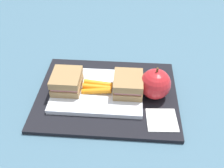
{
  "coord_description": "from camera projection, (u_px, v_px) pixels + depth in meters",
  "views": [
    {
      "loc": [
        0.05,
        -0.49,
        0.47
      ],
      "look_at": [
        0.01,
        0.0,
        0.04
      ],
      "focal_mm": 41.27,
      "sensor_mm": 36.0,
      "label": 1
    }
  ],
  "objects": [
    {
      "name": "ground_plane",
      "position": [
        107.0,
        96.0,
        0.68
      ],
      "size": [
        2.4,
        2.4,
        0.0
      ],
      "primitive_type": "plane",
      "color": "#42667A"
    },
    {
      "name": "lunchbag_mat",
      "position": [
        107.0,
        94.0,
        0.67
      ],
      "size": [
        0.36,
        0.28,
        0.01
      ],
      "primitive_type": "cube",
      "color": "black",
      "rests_on": "ground_plane"
    },
    {
      "name": "food_tray",
      "position": [
        98.0,
        91.0,
        0.67
      ],
      "size": [
        0.23,
        0.17,
        0.01
      ],
      "primitive_type": "cube",
      "color": "white",
      "rests_on": "lunchbag_mat"
    },
    {
      "name": "sandwich_half_left",
      "position": [
        67.0,
        81.0,
        0.65
      ],
      "size": [
        0.07,
        0.08,
        0.04
      ],
      "color": "#9E7A4C",
      "rests_on": "food_tray"
    },
    {
      "name": "sandwich_half_right",
      "position": [
        128.0,
        84.0,
        0.64
      ],
      "size": [
        0.07,
        0.08,
        0.04
      ],
      "color": "#9E7A4C",
      "rests_on": "food_tray"
    },
    {
      "name": "carrot_sticks_bundle",
      "position": [
        97.0,
        87.0,
        0.66
      ],
      "size": [
        0.08,
        0.04,
        0.02
      ],
      "color": "orange",
      "rests_on": "food_tray"
    },
    {
      "name": "apple",
      "position": [
        155.0,
        85.0,
        0.63
      ],
      "size": [
        0.08,
        0.08,
        0.09
      ],
      "color": "red",
      "rests_on": "lunchbag_mat"
    },
    {
      "name": "paper_napkin",
      "position": [
        162.0,
        120.0,
        0.6
      ],
      "size": [
        0.07,
        0.07,
        0.0
      ],
      "primitive_type": "cube",
      "rotation": [
        0.0,
        0.0,
        0.06
      ],
      "color": "white",
      "rests_on": "lunchbag_mat"
    }
  ]
}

